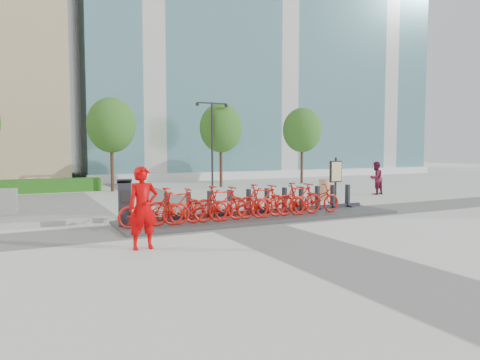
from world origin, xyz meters
name	(u,v)px	position (x,y,z in m)	size (l,w,h in m)	color
ground	(233,222)	(0.00, 0.00, 0.00)	(120.00, 120.00, 0.00)	beige
glass_building	(246,51)	(14.00, 26.00, 12.00)	(32.00, 16.00, 24.00)	teal
hedge_b	(41,186)	(-5.00, 13.20, 0.35)	(6.00, 1.20, 0.70)	#184E14
tree_1	(111,125)	(-1.50, 12.00, 3.59)	(2.60, 2.60, 5.10)	#4A291B
tree_2	(221,128)	(5.00, 12.00, 3.59)	(2.60, 2.60, 5.10)	#4A291B
tree_3	(302,130)	(11.00, 12.00, 3.59)	(2.60, 2.60, 5.10)	#4A291B
streetlamp	(212,135)	(4.00, 11.00, 3.13)	(2.00, 0.20, 5.00)	black
dock_pad	(264,217)	(1.30, 0.30, 0.04)	(9.60, 2.40, 0.08)	#3B3B3B
dock_rail_posts	(259,201)	(1.36, 0.77, 0.51)	(8.02, 0.50, 0.85)	#23242C
bike_0	(151,209)	(-2.60, -0.05, 0.57)	(0.66, 1.88, 0.99)	red
bike_1	(176,206)	(-1.88, -0.05, 0.63)	(0.52, 1.83, 1.10)	red
bike_2	(199,206)	(-1.16, -0.05, 0.57)	(0.66, 1.88, 0.99)	red
bike_3	(221,203)	(-0.44, -0.05, 0.63)	(0.52, 1.83, 1.10)	red
bike_4	(242,204)	(0.28, -0.05, 0.57)	(0.66, 1.88, 0.99)	red
bike_5	(262,201)	(1.00, -0.05, 0.63)	(0.52, 1.83, 1.10)	red
bike_6	(281,201)	(1.72, -0.05, 0.57)	(0.66, 1.88, 0.99)	red
bike_7	(299,198)	(2.44, -0.05, 0.63)	(0.52, 1.83, 1.10)	red
bike_8	(316,199)	(3.16, -0.05, 0.57)	(0.66, 1.88, 0.99)	red
kiosk	(125,203)	(-3.26, 0.37, 0.73)	(0.47, 0.41, 1.37)	#23242C
worker_red	(143,208)	(-3.40, -2.33, 0.94)	(0.69, 0.45, 1.89)	#C60002
pedestrian	(376,178)	(10.12, 4.27, 0.84)	(0.81, 0.63, 1.67)	maroon
construction_barrel	(324,189)	(6.38, 3.63, 0.47)	(0.49, 0.49, 0.94)	#D55500
map_sign	(336,173)	(5.67, 1.99, 1.29)	(0.64, 0.18, 1.95)	black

